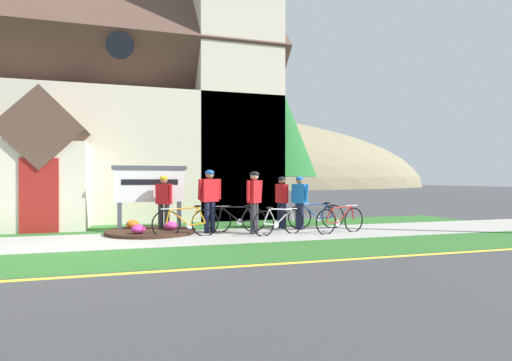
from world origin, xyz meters
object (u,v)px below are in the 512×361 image
object	(u,v)px
bicycle_red	(340,220)
cyclist_in_yellow_jersey	(300,199)
bicycle_silver	(186,222)
cyclist_in_blue_jersey	(282,199)
bicycle_orange	(317,216)
bicycle_white	(279,222)
roadside_conifer	(276,126)
church_sign	(150,187)
bicycle_green	(237,219)
cyclist_in_white_jersey	(254,197)
cyclist_in_green_jersey	(164,199)
cyclist_in_orange_jersey	(210,195)

from	to	relation	value
bicycle_red	cyclist_in_yellow_jersey	size ratio (longest dim) A/B	1.07
bicycle_silver	cyclist_in_blue_jersey	size ratio (longest dim) A/B	1.11
bicycle_orange	bicycle_white	bearing A→B (deg)	-147.18
cyclist_in_yellow_jersey	bicycle_silver	bearing A→B (deg)	-170.31
cyclist_in_yellow_jersey	roadside_conifer	size ratio (longest dim) A/B	0.24
bicycle_silver	church_sign	bearing A→B (deg)	118.88
church_sign	bicycle_white	xyz separation A→B (m)	(3.30, -1.88, -0.92)
bicycle_green	cyclist_in_white_jersey	size ratio (longest dim) A/B	0.99
cyclist_in_white_jersey	cyclist_in_yellow_jersey	distance (m)	1.67
bicycle_orange	cyclist_in_blue_jersey	world-z (taller)	cyclist_in_blue_jersey
cyclist_in_green_jersey	bicycle_orange	bearing A→B (deg)	-6.06
church_sign	roadside_conifer	world-z (taller)	roadside_conifer
cyclist_in_green_jersey	church_sign	bearing A→B (deg)	135.25
church_sign	bicycle_red	xyz separation A→B (m)	(5.06, -2.05, -0.92)
bicycle_orange	bicycle_red	bearing A→B (deg)	-82.68
bicycle_red	cyclist_in_blue_jersey	size ratio (longest dim) A/B	1.08
church_sign	bicycle_white	size ratio (longest dim) A/B	1.29
cyclist_in_white_jersey	cyclist_in_green_jersey	world-z (taller)	cyclist_in_white_jersey
cyclist_in_white_jersey	cyclist_in_orange_jersey	bearing A→B (deg)	153.88
bicycle_orange	cyclist_in_yellow_jersey	distance (m)	0.82
bicycle_white	cyclist_in_yellow_jersey	world-z (taller)	cyclist_in_yellow_jersey
bicycle_silver	bicycle_red	xyz separation A→B (m)	(4.20, -0.50, -0.01)
cyclist_in_orange_jersey	cyclist_in_yellow_jersey	bearing A→B (deg)	-0.27
church_sign	roadside_conifer	size ratio (longest dim) A/B	0.32
cyclist_in_blue_jersey	cyclist_in_orange_jersey	world-z (taller)	cyclist_in_orange_jersey
cyclist_in_orange_jersey	cyclist_in_green_jersey	xyz separation A→B (m)	(-1.21, 0.58, -0.12)
cyclist_in_yellow_jersey	roadside_conifer	distance (m)	8.14
cyclist_in_orange_jersey	cyclist_in_green_jersey	size ratio (longest dim) A/B	1.10
bicycle_silver	bicycle_green	xyz separation A→B (m)	(1.51, 0.59, -0.02)
church_sign	bicycle_green	xyz separation A→B (m)	(2.36, -0.96, -0.92)
cyclist_in_white_jersey	bicycle_green	bearing A→B (deg)	123.18
cyclist_in_yellow_jersey	cyclist_in_blue_jersey	bearing A→B (deg)	131.85
bicycle_green	cyclist_in_green_jersey	distance (m)	2.16
cyclist_in_blue_jersey	roadside_conifer	world-z (taller)	roadside_conifer
cyclist_in_green_jersey	cyclist_in_yellow_jersey	bearing A→B (deg)	-8.64
bicycle_silver	cyclist_in_white_jersey	xyz separation A→B (m)	(1.87, 0.04, 0.64)
cyclist_in_orange_jersey	cyclist_in_yellow_jersey	xyz separation A→B (m)	(2.72, -0.01, -0.13)
church_sign	cyclist_in_orange_jersey	world-z (taller)	church_sign
church_sign	bicycle_green	distance (m)	2.71
bicycle_red	cyclist_in_blue_jersey	distance (m)	2.00
cyclist_in_orange_jersey	cyclist_in_white_jersey	xyz separation A→B (m)	(1.14, -0.56, -0.03)
bicycle_red	bicycle_green	distance (m)	2.91
bicycle_red	roadside_conifer	world-z (taller)	roadside_conifer
bicycle_silver	bicycle_green	world-z (taller)	bicycle_silver
church_sign	bicycle_red	distance (m)	5.53
cyclist_in_orange_jersey	cyclist_in_blue_jersey	bearing A→B (deg)	10.69
bicycle_white	cyclist_in_white_jersey	distance (m)	0.95
bicycle_orange	roadside_conifer	world-z (taller)	roadside_conifer
church_sign	cyclist_in_green_jersey	size ratio (longest dim) A/B	1.32
bicycle_green	cyclist_in_green_jersey	xyz separation A→B (m)	(-1.99, 0.59, 0.57)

